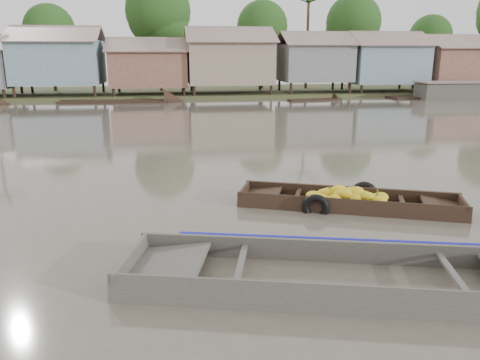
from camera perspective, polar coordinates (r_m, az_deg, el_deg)
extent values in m
plane|color=#534C3F|center=(9.53, 5.23, -6.28)|extent=(120.00, 120.00, 0.00)
cube|color=#384723|center=(41.80, -5.35, 10.54)|extent=(120.00, 12.00, 0.50)
cube|color=slate|center=(39.02, -21.19, 13.23)|extent=(6.20, 5.20, 3.20)
cube|color=brown|center=(37.67, -21.97, 16.25)|extent=(6.60, 3.02, 1.28)
cube|color=brown|center=(40.41, -21.04, 16.20)|extent=(6.60, 3.02, 1.28)
cube|color=brown|center=(38.16, -11.01, 13.18)|extent=(5.80, 4.60, 2.70)
cube|color=brown|center=(36.90, -11.24, 15.90)|extent=(6.20, 2.67, 1.14)
cube|color=brown|center=(39.38, -11.07, 15.86)|extent=(6.20, 2.67, 1.14)
cube|color=#8A725F|center=(38.39, -1.33, 14.13)|extent=(6.50, 5.30, 3.30)
cube|color=brown|center=(36.98, -1.07, 17.34)|extent=(6.90, 3.08, 1.31)
cube|color=brown|center=(39.82, -1.60, 17.20)|extent=(6.90, 3.08, 1.31)
cube|color=slate|center=(39.84, 9.03, 13.93)|extent=(5.40, 4.70, 2.90)
cube|color=brown|center=(38.63, 9.72, 16.68)|extent=(5.80, 2.73, 1.17)
cube|color=brown|center=(41.06, 8.61, 16.64)|extent=(5.80, 2.73, 1.17)
cube|color=slate|center=(41.99, 17.09, 13.39)|extent=(6.00, 5.00, 3.10)
cube|color=brown|center=(40.77, 18.14, 16.09)|extent=(6.40, 2.90, 1.24)
cube|color=brown|center=(43.22, 16.53, 16.13)|extent=(6.40, 2.90, 1.24)
cube|color=brown|center=(45.10, 24.78, 12.71)|extent=(5.70, 4.90, 2.80)
cube|color=brown|center=(43.98, 26.00, 14.96)|extent=(6.10, 2.85, 1.21)
cube|color=brown|center=(46.22, 24.14, 15.11)|extent=(6.10, 2.85, 1.21)
cylinder|color=#473323|center=(43.75, -21.83, 12.97)|extent=(0.28, 0.28, 4.90)
sphere|color=#123B14|center=(43.77, -22.21, 16.62)|extent=(4.20, 4.20, 4.20)
cylinder|color=#473323|center=(41.61, -9.73, 14.71)|extent=(0.28, 0.28, 6.30)
sphere|color=#123B14|center=(41.74, -9.97, 19.66)|extent=(5.40, 5.40, 5.40)
cylinder|color=#473323|center=(43.38, 2.67, 14.24)|extent=(0.28, 0.28, 5.25)
sphere|color=#123B14|center=(43.42, 2.73, 18.20)|extent=(4.50, 4.50, 4.50)
cylinder|color=#473323|center=(44.62, 13.39, 14.11)|extent=(0.28, 0.28, 5.60)
sphere|color=#123B14|center=(44.68, 13.66, 18.21)|extent=(4.80, 4.80, 4.80)
cylinder|color=#473323|center=(48.97, 21.90, 12.91)|extent=(0.28, 0.28, 4.55)
sphere|color=#123B14|center=(48.97, 22.21, 15.93)|extent=(3.90, 3.90, 3.90)
cylinder|color=#473323|center=(43.81, 8.18, 15.91)|extent=(0.24, 0.24, 8.00)
cube|color=black|center=(11.27, 13.03, -3.57)|extent=(4.99, 2.65, 0.08)
cube|color=black|center=(11.73, 13.08, -1.83)|extent=(4.81, 1.93, 0.47)
cube|color=black|center=(10.70, 13.10, -3.51)|extent=(4.81, 1.93, 0.47)
cube|color=black|center=(11.54, 25.54, -3.27)|extent=(0.45, 1.05, 0.45)
cube|color=black|center=(11.43, 23.46, -2.91)|extent=(1.15, 1.20, 0.18)
cube|color=black|center=(11.44, 0.54, -1.87)|extent=(0.45, 1.05, 0.45)
cube|color=black|center=(11.34, 2.68, -1.73)|extent=(1.15, 1.20, 0.18)
cube|color=black|center=(11.22, 7.04, -1.82)|extent=(0.47, 1.03, 0.05)
cube|color=black|center=(11.27, 19.17, -2.51)|extent=(0.47, 1.03, 0.05)
ellipsoid|color=yellow|center=(10.96, 9.76, -2.62)|extent=(0.47, 0.40, 0.25)
ellipsoid|color=yellow|center=(10.94, 11.48, -2.20)|extent=(0.37, 0.31, 0.19)
ellipsoid|color=yellow|center=(11.11, 13.91, -1.42)|extent=(0.49, 0.42, 0.26)
ellipsoid|color=yellow|center=(11.32, 8.91, -1.87)|extent=(0.44, 0.37, 0.23)
ellipsoid|color=yellow|center=(11.42, 11.86, -1.39)|extent=(0.38, 0.32, 0.20)
ellipsoid|color=yellow|center=(11.33, 12.39, -1.57)|extent=(0.43, 0.36, 0.22)
ellipsoid|color=yellow|center=(11.01, 10.09, -2.31)|extent=(0.43, 0.36, 0.22)
ellipsoid|color=yellow|center=(11.02, 13.97, -2.20)|extent=(0.42, 0.35, 0.22)
ellipsoid|color=yellow|center=(11.52, 14.43, -1.83)|extent=(0.40, 0.34, 0.21)
ellipsoid|color=yellow|center=(11.46, 15.98, -2.11)|extent=(0.42, 0.35, 0.22)
ellipsoid|color=yellow|center=(11.09, 12.15, -1.75)|extent=(0.45, 0.38, 0.23)
ellipsoid|color=yellow|center=(10.91, 13.56, -2.86)|extent=(0.39, 0.33, 0.20)
ellipsoid|color=yellow|center=(11.01, 12.73, -1.65)|extent=(0.46, 0.39, 0.24)
ellipsoid|color=yellow|center=(11.12, 14.82, -1.86)|extent=(0.44, 0.37, 0.23)
ellipsoid|color=yellow|center=(10.96, 9.98, -2.71)|extent=(0.47, 0.39, 0.24)
ellipsoid|color=yellow|center=(10.96, 17.60, -3.21)|extent=(0.40, 0.34, 0.21)
ellipsoid|color=yellow|center=(11.18, 8.82, -2.40)|extent=(0.37, 0.32, 0.19)
ellipsoid|color=yellow|center=(11.18, 11.97, -1.20)|extent=(0.45, 0.39, 0.24)
ellipsoid|color=yellow|center=(11.49, 14.26, -1.81)|extent=(0.41, 0.35, 0.22)
ellipsoid|color=yellow|center=(11.09, 16.62, -2.44)|extent=(0.44, 0.37, 0.23)
ellipsoid|color=yellow|center=(11.39, 12.44, -1.66)|extent=(0.39, 0.33, 0.20)
ellipsoid|color=yellow|center=(11.07, 13.48, -1.87)|extent=(0.43, 0.36, 0.22)
ellipsoid|color=yellow|center=(11.27, 12.10, -1.59)|extent=(0.42, 0.36, 0.22)
ellipsoid|color=yellow|center=(11.21, 10.79, -1.53)|extent=(0.48, 0.41, 0.25)
ellipsoid|color=yellow|center=(11.27, 12.91, -1.57)|extent=(0.46, 0.39, 0.24)
ellipsoid|color=yellow|center=(11.40, 16.74, -2.04)|extent=(0.47, 0.40, 0.24)
ellipsoid|color=yellow|center=(11.22, 10.20, -1.60)|extent=(0.41, 0.35, 0.21)
ellipsoid|color=yellow|center=(11.16, 9.24, -2.03)|extent=(0.48, 0.41, 0.25)
ellipsoid|color=yellow|center=(11.03, 15.30, -1.94)|extent=(0.38, 0.32, 0.20)
ellipsoid|color=yellow|center=(11.22, 13.31, -1.31)|extent=(0.37, 0.31, 0.19)
ellipsoid|color=yellow|center=(10.95, 8.96, -2.90)|extent=(0.38, 0.32, 0.20)
ellipsoid|color=yellow|center=(11.03, 9.65, -2.29)|extent=(0.48, 0.41, 0.25)
cylinder|color=#3F6626|center=(11.14, 10.86, -1.22)|extent=(0.04, 0.04, 0.16)
cylinder|color=#3F6626|center=(11.14, 14.10, -1.41)|extent=(0.04, 0.04, 0.16)
cylinder|color=#3F6626|center=(11.17, 16.40, -1.54)|extent=(0.04, 0.04, 0.16)
torus|color=black|center=(11.81, 14.83, -1.75)|extent=(0.69, 0.39, 0.68)
torus|color=black|center=(10.63, 9.22, -3.32)|extent=(0.64, 0.37, 0.63)
cube|color=#3C3933|center=(7.64, 12.52, -13.03)|extent=(6.91, 3.08, 0.08)
cube|color=#3C3933|center=(8.27, 12.01, -8.88)|extent=(6.73, 1.85, 0.55)
cube|color=#3C3933|center=(6.81, 13.39, -14.58)|extent=(6.73, 1.85, 0.55)
cube|color=#3C3933|center=(7.88, -13.03, -10.24)|extent=(0.47, 1.65, 0.52)
cube|color=#3C3933|center=(7.68, -8.85, -10.14)|extent=(1.50, 1.70, 0.22)
cube|color=#3C3933|center=(7.46, 0.05, -10.37)|extent=(0.50, 1.59, 0.05)
cube|color=#3C3933|center=(7.85, 24.68, -10.54)|extent=(0.50, 1.59, 0.05)
cube|color=#665E54|center=(7.62, 12.54, -12.78)|extent=(5.31, 2.55, 0.02)
cube|color=#0F119E|center=(8.24, 12.06, -7.38)|extent=(5.43, 1.46, 0.14)
torus|color=olive|center=(7.65, 23.07, -13.41)|extent=(0.39, 0.39, 0.06)
torus|color=olive|center=(7.64, 23.10, -13.17)|extent=(0.31, 0.31, 0.06)
cube|color=black|center=(34.88, -15.04, 9.04)|extent=(7.75, 2.05, 0.35)
cube|color=black|center=(40.55, 23.25, 9.16)|extent=(8.71, 2.46, 0.35)
cube|color=black|center=(35.36, 8.90, 9.46)|extent=(3.87, 1.42, 0.35)
cube|color=black|center=(39.79, 24.26, 9.82)|extent=(5.00, 2.00, 1.20)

